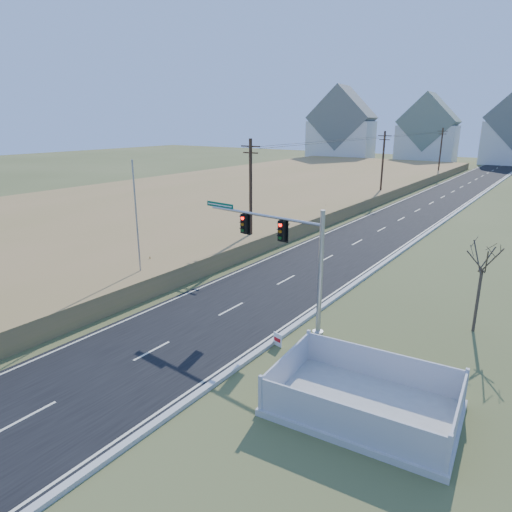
{
  "coord_description": "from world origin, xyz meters",
  "views": [
    {
      "loc": [
        14.94,
        -14.85,
        10.41
      ],
      "look_at": [
        1.52,
        4.3,
        3.4
      ],
      "focal_mm": 32.0,
      "sensor_mm": 36.0,
      "label": 1
    }
  ],
  "objects_px": {
    "open_sign": "(278,340)",
    "bare_tree": "(484,256)",
    "traffic_signal_mast": "(290,252)",
    "flagpole": "(138,241)",
    "fence_enclosure": "(363,404)"
  },
  "relations": [
    {
      "from": "traffic_signal_mast",
      "to": "bare_tree",
      "type": "bearing_deg",
      "value": 35.44
    },
    {
      "from": "flagpole",
      "to": "bare_tree",
      "type": "height_order",
      "value": "flagpole"
    },
    {
      "from": "traffic_signal_mast",
      "to": "flagpole",
      "type": "bearing_deg",
      "value": -169.3
    },
    {
      "from": "traffic_signal_mast",
      "to": "flagpole",
      "type": "height_order",
      "value": "flagpole"
    },
    {
      "from": "flagpole",
      "to": "bare_tree",
      "type": "xyz_separation_m",
      "value": [
        18.46,
        5.78,
        0.78
      ]
    },
    {
      "from": "open_sign",
      "to": "bare_tree",
      "type": "xyz_separation_m",
      "value": [
        7.34,
        7.17,
        3.69
      ]
    },
    {
      "from": "flagpole",
      "to": "traffic_signal_mast",
      "type": "bearing_deg",
      "value": 5.56
    },
    {
      "from": "fence_enclosure",
      "to": "flagpole",
      "type": "distance_m",
      "value": 17.14
    },
    {
      "from": "traffic_signal_mast",
      "to": "open_sign",
      "type": "bearing_deg",
      "value": -65.75
    },
    {
      "from": "flagpole",
      "to": "bare_tree",
      "type": "relative_size",
      "value": 1.63
    },
    {
      "from": "fence_enclosure",
      "to": "flagpole",
      "type": "relative_size",
      "value": 0.86
    },
    {
      "from": "open_sign",
      "to": "bare_tree",
      "type": "relative_size",
      "value": 0.13
    },
    {
      "from": "traffic_signal_mast",
      "to": "fence_enclosure",
      "type": "relative_size",
      "value": 1.14
    },
    {
      "from": "open_sign",
      "to": "flagpole",
      "type": "height_order",
      "value": "flagpole"
    },
    {
      "from": "traffic_signal_mast",
      "to": "flagpole",
      "type": "xyz_separation_m",
      "value": [
        -10.29,
        -1.0,
        -0.73
      ]
    }
  ]
}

